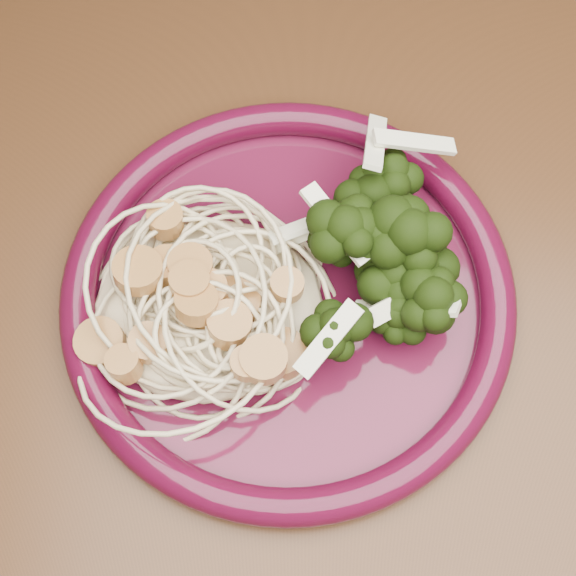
{
  "coord_description": "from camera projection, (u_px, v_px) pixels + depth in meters",
  "views": [
    {
      "loc": [
        0.09,
        -0.2,
        1.22
      ],
      "look_at": [
        0.09,
        -0.0,
        0.77
      ],
      "focal_mm": 50.0,
      "sensor_mm": 36.0,
      "label": 1
    }
  ],
  "objects": [
    {
      "name": "broccoli_pile",
      "position": [
        386.0,
        263.0,
        0.48
      ],
      "size": [
        0.12,
        0.16,
        0.05
      ],
      "primitive_type": "ellipsoid",
      "rotation": [
        0.0,
        0.0,
        0.2
      ],
      "color": "black",
      "rests_on": "dinner_plate"
    },
    {
      "name": "dining_table",
      "position": [
        167.0,
        345.0,
        0.6
      ],
      "size": [
        1.2,
        0.8,
        0.75
      ],
      "color": "#472814",
      "rests_on": "ground"
    },
    {
      "name": "spaghetti_pile",
      "position": [
        208.0,
        301.0,
        0.48
      ],
      "size": [
        0.16,
        0.15,
        0.03
      ],
      "primitive_type": "ellipsoid",
      "rotation": [
        0.0,
        0.0,
        0.2
      ],
      "color": "beige",
      "rests_on": "dinner_plate"
    },
    {
      "name": "onion_garnish",
      "position": [
        393.0,
        239.0,
        0.45
      ],
      "size": [
        0.08,
        0.11,
        0.06
      ],
      "primitive_type": null,
      "rotation": [
        0.0,
        0.0,
        0.2
      ],
      "color": "white",
      "rests_on": "broccoli_pile"
    },
    {
      "name": "dinner_plate",
      "position": [
        288.0,
        294.0,
        0.5
      ],
      "size": [
        0.33,
        0.33,
        0.02
      ],
      "rotation": [
        0.0,
        0.0,
        0.2
      ],
      "color": "#460D23",
      "rests_on": "dining_table"
    },
    {
      "name": "scallop_cluster",
      "position": [
        201.0,
        273.0,
        0.45
      ],
      "size": [
        0.17,
        0.17,
        0.05
      ],
      "primitive_type": null,
      "rotation": [
        0.0,
        0.0,
        0.2
      ],
      "color": "#BF8542",
      "rests_on": "spaghetti_pile"
    }
  ]
}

